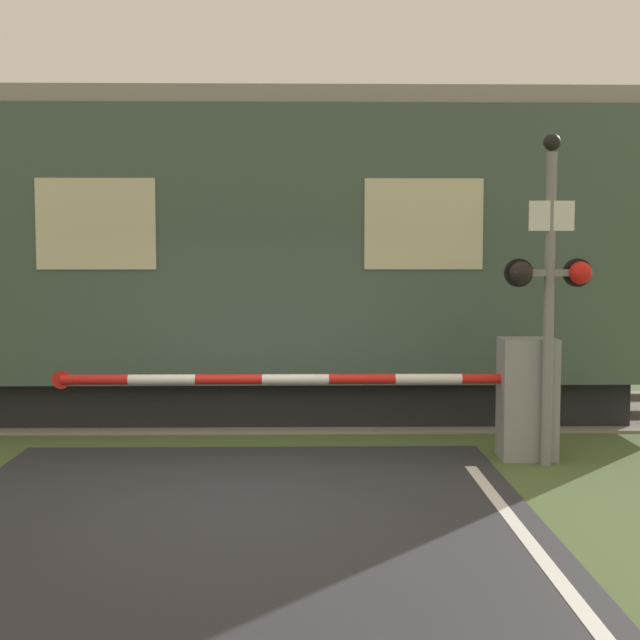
{
  "coord_description": "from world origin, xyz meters",
  "views": [
    {
      "loc": [
        0.59,
        -8.15,
        2.25
      ],
      "look_at": [
        0.78,
        2.05,
        1.48
      ],
      "focal_mm": 50.0,
      "sensor_mm": 36.0,
      "label": 1
    }
  ],
  "objects": [
    {
      "name": "ground_plane",
      "position": [
        0.0,
        0.0,
        0.0
      ],
      "size": [
        80.0,
        80.0,
        0.0
      ],
      "primitive_type": "plane",
      "color": "#4C6033"
    },
    {
      "name": "track_bed",
      "position": [
        0.0,
        4.39,
        0.02
      ],
      "size": [
        36.0,
        3.2,
        0.13
      ],
      "color": "gray",
      "rests_on": "ground_plane"
    },
    {
      "name": "train",
      "position": [
        -1.96,
        4.39,
        2.21
      ],
      "size": [
        14.67,
        3.05,
        4.34
      ],
      "color": "black",
      "rests_on": "ground_plane"
    },
    {
      "name": "crossing_barrier",
      "position": [
        2.65,
        1.45,
        0.7
      ],
      "size": [
        5.47,
        0.44,
        1.33
      ],
      "color": "gray",
      "rests_on": "ground_plane"
    },
    {
      "name": "signal_post",
      "position": [
        3.17,
        1.14,
        1.98
      ],
      "size": [
        0.92,
        0.26,
        3.49
      ],
      "color": "gray",
      "rests_on": "ground_plane"
    }
  ]
}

